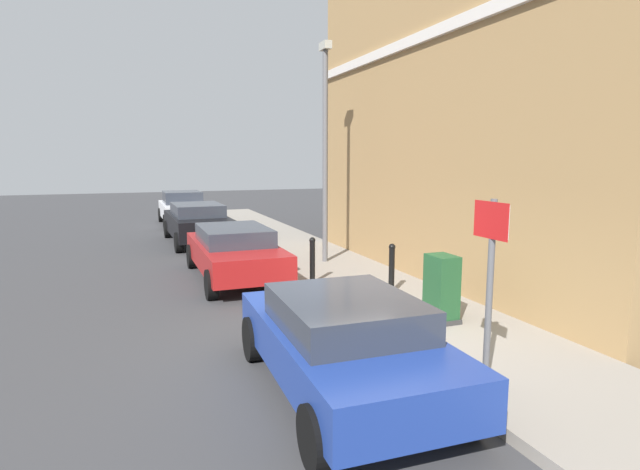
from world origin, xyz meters
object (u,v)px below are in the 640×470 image
(bollard_near_cabinet, at_px, (392,267))
(street_sign, at_px, (490,265))
(car_blue, at_px, (344,340))
(bollard_far_kerb, at_px, (312,259))
(utility_cabinet, at_px, (441,291))
(car_white, at_px, (183,208))
(car_black, at_px, (197,222))
(car_red, at_px, (234,251))
(lamppost, at_px, (325,144))

(bollard_near_cabinet, xyz_separation_m, street_sign, (-1.03, -4.27, 0.96))
(car_blue, height_order, bollard_far_kerb, car_blue)
(utility_cabinet, distance_m, bollard_far_kerb, 3.52)
(car_blue, distance_m, utility_cabinet, 3.00)
(bollard_far_kerb, relative_size, street_sign, 0.45)
(car_white, xyz_separation_m, utility_cabinet, (2.65, -16.01, -0.08))
(car_blue, xyz_separation_m, car_black, (-0.18, 12.34, 0.06))
(car_red, bearing_deg, bollard_near_cabinet, -138.66)
(car_white, relative_size, street_sign, 1.75)
(car_black, bearing_deg, street_sign, -173.72)
(street_sign, bearing_deg, car_black, 97.77)
(car_blue, relative_size, utility_cabinet, 3.45)
(car_blue, bearing_deg, utility_cabinet, -55.85)
(car_black, xyz_separation_m, lamppost, (2.73, -5.19, 2.56))
(bollard_far_kerb, distance_m, street_sign, 5.74)
(utility_cabinet, relative_size, bollard_far_kerb, 1.11)
(car_blue, bearing_deg, bollard_near_cabinet, -35.01)
(utility_cabinet, bearing_deg, bollard_near_cabinet, 87.05)
(car_white, xyz_separation_m, bollard_far_kerb, (1.51, -12.68, -0.06))
(car_red, xyz_separation_m, car_black, (-0.14, 5.75, 0.04))
(car_black, distance_m, utility_cabinet, 11.04)
(car_red, distance_m, car_black, 5.75)
(car_white, bearing_deg, utility_cabinet, -170.97)
(car_blue, height_order, car_black, car_black)
(car_black, distance_m, lamppost, 6.40)
(car_black, relative_size, bollard_near_cabinet, 4.30)
(street_sign, bearing_deg, utility_cabinet, 68.34)
(utility_cabinet, bearing_deg, car_blue, -147.15)
(bollard_far_kerb, height_order, lamppost, lamppost)
(utility_cabinet, relative_size, street_sign, 0.50)
(street_sign, bearing_deg, car_white, 95.38)
(car_red, distance_m, lamppost, 3.71)
(car_blue, distance_m, street_sign, 2.00)
(car_blue, height_order, lamppost, lamppost)
(car_white, relative_size, lamppost, 0.70)
(car_black, xyz_separation_m, bollard_far_kerb, (1.57, -7.38, -0.04))
(utility_cabinet, relative_size, bollard_near_cabinet, 1.11)
(car_black, distance_m, car_white, 5.30)
(bollard_near_cabinet, bearing_deg, car_red, 131.35)
(bollard_far_kerb, height_order, street_sign, street_sign)
(car_red, xyz_separation_m, utility_cabinet, (2.56, -4.96, -0.02))
(car_red, relative_size, bollard_far_kerb, 4.26)
(utility_cabinet, distance_m, street_sign, 2.69)
(car_red, relative_size, lamppost, 0.77)
(bollard_far_kerb, bearing_deg, bollard_near_cabinet, -48.25)
(utility_cabinet, bearing_deg, car_black, 104.18)
(car_white, distance_m, bollard_near_cabinet, 14.34)
(car_black, bearing_deg, car_red, 179.95)
(car_blue, relative_size, car_red, 0.90)
(car_white, height_order, lamppost, lamppost)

